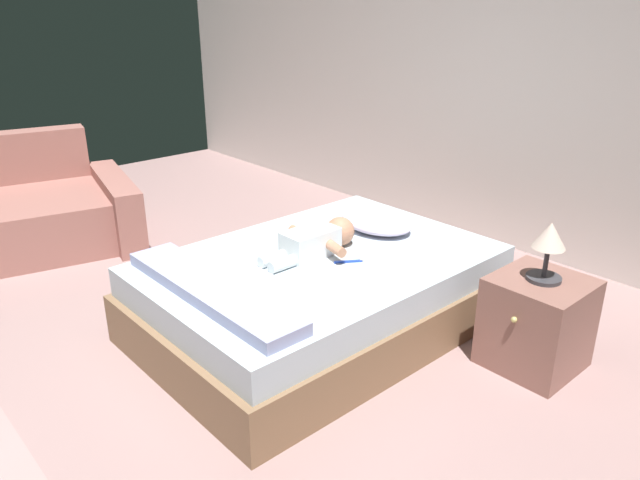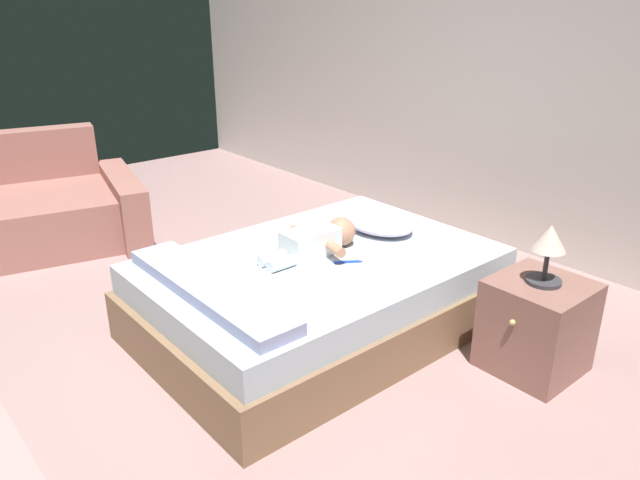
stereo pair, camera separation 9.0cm
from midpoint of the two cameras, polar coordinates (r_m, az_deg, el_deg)
name	(u,v)px [view 1 (the left image)]	position (r m, az deg, el deg)	size (l,w,h in m)	color
ground_plane	(135,387)	(3.19, -17.86, -13.11)	(8.00, 8.00, 0.00)	gray
wall_behind_bed	(506,47)	(4.67, 16.63, 17.08)	(8.00, 0.12, 2.89)	silver
bed	(320,293)	(3.43, -0.75, -5.03)	(1.34, 1.95, 0.44)	brown
pillow	(376,221)	(3.73, 4.64, 1.76)	(0.49, 0.35, 0.10)	silver
baby	(317,241)	(3.36, -1.02, -0.05)	(0.46, 0.62, 0.17)	white
toothbrush	(350,261)	(3.27, 2.08, -2.01)	(0.10, 0.14, 0.02)	blue
nightstand	(537,323)	(3.27, 19.03, -7.39)	(0.44, 0.47, 0.48)	#865A4F
lamp	(549,242)	(3.08, 20.04, -0.20)	(0.17, 0.17, 0.30)	#333338
blanket	(211,290)	(2.95, -11.13, -4.68)	(1.20, 0.24, 0.06)	#959AC1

